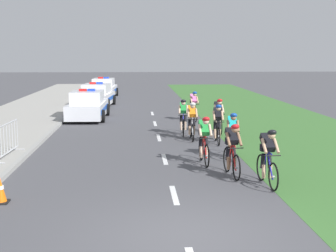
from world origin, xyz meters
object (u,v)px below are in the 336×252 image
at_px(cyclist_fourth, 232,134).
at_px(police_car_third, 104,89).
at_px(cyclist_eighth, 218,115).
at_px(police_car_second, 97,96).
at_px(cyclist_second, 232,149).
at_px(crowd_barrier_rear, 7,140).
at_px(cyclist_fifth, 218,123).
at_px(cyclist_seventh, 183,116).
at_px(cyclist_third, 204,139).
at_px(traffic_cone_near, 0,190).
at_px(cyclist_lead, 268,156).
at_px(police_car_nearest, 88,106).
at_px(cyclist_ninth, 194,106).
at_px(cyclist_sixth, 192,120).

height_order(cyclist_fourth, police_car_third, police_car_third).
relative_size(cyclist_eighth, police_car_second, 0.38).
height_order(cyclist_second, crowd_barrier_rear, cyclist_second).
xyz_separation_m(cyclist_fourth, cyclist_fifth, (-0.05, 2.58, 0.00)).
distance_m(cyclist_seventh, police_car_third, 18.35).
xyz_separation_m(cyclist_second, cyclist_third, (-0.56, 1.56, 0.00)).
distance_m(police_car_third, traffic_cone_near, 26.86).
bearing_deg(cyclist_lead, traffic_cone_near, -171.09).
bearing_deg(cyclist_second, police_car_third, 101.83).
xyz_separation_m(cyclist_second, cyclist_seventh, (-0.68, 7.03, 0.00)).
height_order(cyclist_eighth, police_car_nearest, police_car_nearest).
bearing_deg(traffic_cone_near, cyclist_ninth, 65.35).
xyz_separation_m(cyclist_third, police_car_nearest, (-4.64, 10.68, -0.11)).
bearing_deg(traffic_cone_near, cyclist_fourth, 35.10).
distance_m(cyclist_third, traffic_cone_near, 6.36).
bearing_deg(cyclist_fifth, cyclist_fourth, -88.79).
xyz_separation_m(cyclist_lead, police_car_second, (-5.93, 19.06, -0.11)).
height_order(cyclist_fifth, traffic_cone_near, cyclist_fifth).
distance_m(cyclist_third, crowd_barrier_rear, 6.34).
xyz_separation_m(police_car_nearest, crowd_barrier_rear, (-1.63, -9.69, -0.03)).
relative_size(crowd_barrier_rear, traffic_cone_near, 3.63).
bearing_deg(police_car_nearest, cyclist_fifth, -52.23).
height_order(police_car_third, crowd_barrier_rear, police_car_third).
relative_size(cyclist_sixth, crowd_barrier_rear, 0.74).
xyz_separation_m(cyclist_second, traffic_cone_near, (-5.79, -2.03, -0.48)).
xyz_separation_m(cyclist_third, police_car_second, (-4.64, 16.50, -0.11)).
relative_size(cyclist_lead, traffic_cone_near, 2.69).
bearing_deg(cyclist_third, cyclist_eighth, 76.00).
bearing_deg(cyclist_third, police_car_nearest, 113.47).
bearing_deg(police_car_second, police_car_third, 89.99).
relative_size(cyclist_second, police_car_nearest, 0.39).
height_order(cyclist_second, police_car_second, police_car_second).
bearing_deg(cyclist_fourth, cyclist_sixth, 105.42).
xyz_separation_m(cyclist_fourth, police_car_nearest, (-5.69, 9.85, -0.11)).
height_order(cyclist_lead, police_car_third, police_car_third).
relative_size(cyclist_seventh, cyclist_eighth, 1.00).
bearing_deg(crowd_barrier_rear, cyclist_third, -8.94).
distance_m(cyclist_sixth, cyclist_ninth, 5.41).
height_order(cyclist_fourth, police_car_nearest, police_car_nearest).
distance_m(cyclist_eighth, police_car_second, 12.43).
distance_m(cyclist_seventh, crowd_barrier_rear, 7.61).
height_order(police_car_second, crowd_barrier_rear, police_car_second).
height_order(cyclist_sixth, police_car_third, police_car_third).
bearing_deg(police_car_nearest, cyclist_eighth, -39.84).
bearing_deg(cyclist_ninth, crowd_barrier_rear, -129.42).
bearing_deg(police_car_nearest, cyclist_sixth, -53.59).
bearing_deg(cyclist_fourth, cyclist_seventh, 104.13).
height_order(cyclist_second, police_car_nearest, police_car_nearest).
relative_size(police_car_nearest, crowd_barrier_rear, 1.92).
relative_size(cyclist_sixth, cyclist_eighth, 1.00).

